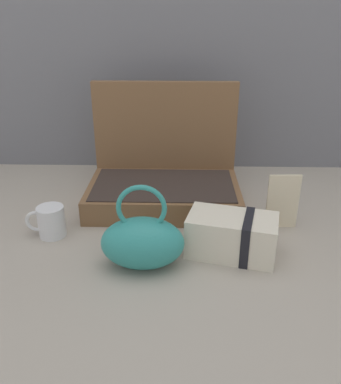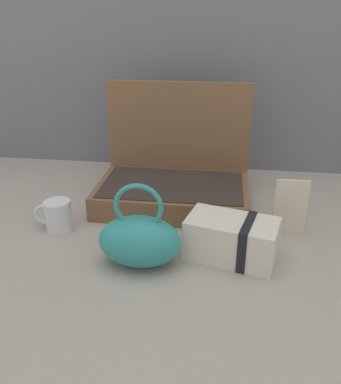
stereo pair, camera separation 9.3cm
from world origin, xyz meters
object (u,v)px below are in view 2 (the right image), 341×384
object	(u,v)px
cream_toiletry_bag	(233,239)
open_suitcase	(174,177)
teal_pouch_handbag	(140,240)
info_card_left	(290,207)
coffee_mug	(57,215)

from	to	relation	value
cream_toiletry_bag	open_suitcase	bearing A→B (deg)	120.90
teal_pouch_handbag	cream_toiletry_bag	world-z (taller)	teal_pouch_handbag
open_suitcase	info_card_left	xyz separation A→B (m)	(0.32, -0.16, -0.00)
info_card_left	coffee_mug	bearing A→B (deg)	-176.32
cream_toiletry_bag	info_card_left	bearing A→B (deg)	42.63
open_suitcase	info_card_left	bearing A→B (deg)	-26.69
coffee_mug	info_card_left	world-z (taller)	info_card_left
open_suitcase	teal_pouch_handbag	distance (m)	0.35
open_suitcase	info_card_left	size ratio (longest dim) A/B	2.91
cream_toiletry_bag	coffee_mug	xyz separation A→B (m)	(-0.46, 0.07, -0.01)
teal_pouch_handbag	cream_toiletry_bag	size ratio (longest dim) A/B	0.89
info_card_left	teal_pouch_handbag	bearing A→B (deg)	-153.87
coffee_mug	info_card_left	bearing A→B (deg)	5.64
cream_toiletry_bag	info_card_left	size ratio (longest dim) A/B	1.50
cream_toiletry_bag	coffee_mug	size ratio (longest dim) A/B	2.22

